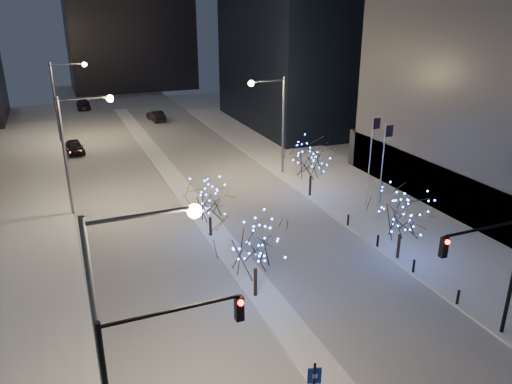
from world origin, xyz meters
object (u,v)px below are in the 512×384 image
holiday_tree_median_near (255,246)px  holiday_tree_plaza_far (311,160)px  traffic_signal_west (150,365)px  car_near (75,147)px  holiday_tree_median_far (210,201)px  traffic_signal_east (494,262)px  car_far (83,105)px  street_lamp_east (275,113)px  street_lamp_w_far (63,91)px  car_mid (156,116)px  holiday_tree_plaza_near (402,214)px  street_lamp_w_near (122,297)px  street_lamp_w_mid (77,139)px

holiday_tree_median_near → holiday_tree_plaza_far: size_ratio=0.98×
traffic_signal_west → car_near: bearing=90.2°
holiday_tree_median_far → traffic_signal_east: bearing=-61.6°
car_far → holiday_tree_median_far: size_ratio=1.15×
car_near → street_lamp_east: bearing=-45.7°
street_lamp_w_far → car_mid: bearing=30.3°
holiday_tree_median_near → holiday_tree_plaza_near: holiday_tree_median_near is taller
street_lamp_w_far → car_mid: (12.79, 7.47, -5.73)m
car_far → holiday_tree_plaza_near: size_ratio=0.98×
holiday_tree_median_near → holiday_tree_median_far: holiday_tree_median_near is taller
street_lamp_east → traffic_signal_west: street_lamp_east is taller
traffic_signal_west → holiday_tree_plaza_near: 21.49m
street_lamp_w_near → holiday_tree_median_near: size_ratio=1.92×
holiday_tree_median_far → car_mid: bearing=83.9°
street_lamp_east → holiday_tree_plaza_far: (0.42, -7.00, -2.89)m
street_lamp_east → holiday_tree_median_far: (-10.58, -11.57, -3.45)m
street_lamp_east → holiday_tree_plaza_near: size_ratio=1.90×
street_lamp_w_far → holiday_tree_plaza_far: bearing=-56.2°
street_lamp_east → traffic_signal_east: 29.08m
holiday_tree_median_near → holiday_tree_median_far: (0.00, 9.03, -0.51)m
street_lamp_w_mid → traffic_signal_west: street_lamp_w_mid is taller
traffic_signal_east → street_lamp_w_far: bearing=109.3°
street_lamp_w_near → holiday_tree_median_far: size_ratio=2.23×
traffic_signal_east → holiday_tree_median_near: size_ratio=1.34×
street_lamp_w_far → traffic_signal_east: size_ratio=1.43×
street_lamp_w_mid → holiday_tree_plaza_near: street_lamp_w_mid is taller
car_mid → holiday_tree_plaza_far: 37.18m
street_lamp_w_near → holiday_tree_plaza_near: 21.26m
street_lamp_east → holiday_tree_median_far: street_lamp_east is taller
street_lamp_w_far → holiday_tree_median_near: street_lamp_w_far is taller
street_lamp_w_near → holiday_tree_median_near: street_lamp_w_near is taller
holiday_tree_median_near → holiday_tree_plaza_near: size_ratio=0.99×
street_lamp_w_mid → car_far: street_lamp_w_mid is taller
car_far → street_lamp_w_mid: bearing=-93.4°
car_near → car_far: size_ratio=0.89×
traffic_signal_east → traffic_signal_west: bearing=-176.7°
street_lamp_east → car_far: 46.07m
car_mid → car_far: car_mid is taller
car_mid → car_far: (-9.42, 13.49, -0.01)m
street_lamp_w_near → holiday_tree_median_far: street_lamp_w_near is taller
street_lamp_east → car_near: (-18.67, 16.11, -5.67)m
car_near → street_lamp_w_mid: bearing=-96.0°
car_far → holiday_tree_median_near: (5.07, -63.55, 2.76)m
holiday_tree_median_far → holiday_tree_plaza_near: size_ratio=0.85×
traffic_signal_east → street_lamp_w_near: bearing=176.8°
street_lamp_w_near → car_far: 71.27m
holiday_tree_plaza_near → holiday_tree_plaza_far: holiday_tree_plaza_far is taller
traffic_signal_west → holiday_tree_plaza_near: size_ratio=1.33×
traffic_signal_west → car_far: bearing=87.7°
holiday_tree_median_near → holiday_tree_plaza_near: (11.00, 0.65, -0.08)m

